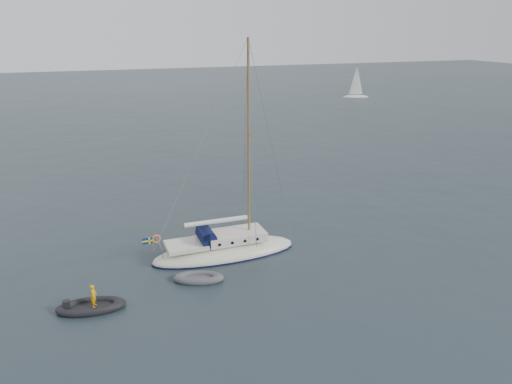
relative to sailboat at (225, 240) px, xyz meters
name	(u,v)px	position (x,y,z in m)	size (l,w,h in m)	color
ground	(281,256)	(3.35, -1.40, -1.07)	(300.00, 300.00, 0.00)	black
sailboat	(225,240)	(0.00, 0.00, 0.00)	(9.96, 2.98, 14.18)	beige
dinghy	(199,278)	(-2.43, -2.85, -0.89)	(2.95, 1.33, 0.42)	#545459
rib	(91,306)	(-8.48, -3.99, -0.85)	(3.58, 1.63, 1.44)	black
distant_yacht_b	(356,82)	(46.46, 62.71, 1.98)	(5.39, 2.88, 7.14)	silver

